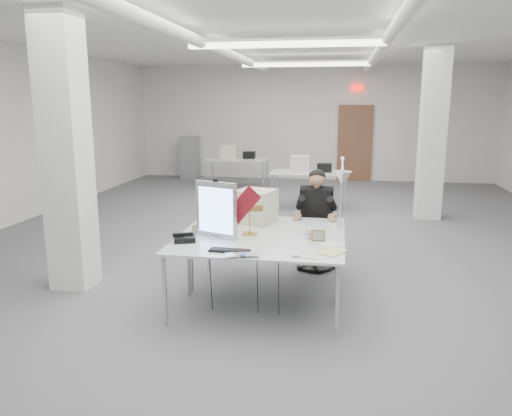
{
  "coord_description": "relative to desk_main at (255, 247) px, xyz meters",
  "views": [
    {
      "loc": [
        0.83,
        -7.31,
        2.19
      ],
      "look_at": [
        -0.08,
        -2.0,
        1.04
      ],
      "focal_mm": 35.0,
      "sensor_mm": 36.0,
      "label": 1
    }
  ],
  "objects": [
    {
      "name": "mouse",
      "position": [
        0.44,
        -0.3,
        0.03
      ],
      "size": [
        0.09,
        0.06,
        0.03
      ],
      "primitive_type": "ellipsoid",
      "rotation": [
        0.0,
        0.0,
        -0.09
      ],
      "color": "#B1B1B6",
      "rests_on": "desk_main"
    },
    {
      "name": "bankers_lamp",
      "position": [
        -0.13,
        0.42,
        0.19
      ],
      "size": [
        0.32,
        0.15,
        0.35
      ],
      "primitive_type": null,
      "rotation": [
        0.0,
        0.0,
        0.1
      ],
      "color": "gold",
      "rests_on": "desk_main"
    },
    {
      "name": "pennant",
      "position": [
        -0.17,
        0.21,
        0.38
      ],
      "size": [
        0.41,
        0.1,
        0.45
      ],
      "primitive_type": "cube",
      "rotation": [
        0.0,
        -0.87,
        -0.21
      ],
      "color": "maroon",
      "rests_on": "monitor"
    },
    {
      "name": "monitor",
      "position": [
        -0.47,
        0.25,
        0.32
      ],
      "size": [
        0.48,
        0.21,
        0.61
      ],
      "primitive_type": "cube",
      "rotation": [
        0.0,
        0.0,
        -0.34
      ],
      "color": "silver",
      "rests_on": "desk_main"
    },
    {
      "name": "picture_frame_right",
      "position": [
        0.62,
        0.3,
        0.07
      ],
      "size": [
        0.15,
        0.05,
        0.12
      ],
      "primitive_type": "cube",
      "rotation": [
        -0.21,
        0.0,
        0.09
      ],
      "color": "#A06F45",
      "rests_on": "desk_main"
    },
    {
      "name": "desk_clock",
      "position": [
        0.53,
        0.37,
        0.06
      ],
      "size": [
        0.1,
        0.04,
        0.1
      ],
      "primitive_type": "cylinder",
      "rotation": [
        1.57,
        0.0,
        -0.1
      ],
      "color": "#B4B4B9",
      "rests_on": "desk_main"
    },
    {
      "name": "paper_stack_a",
      "position": [
        0.54,
        -0.19,
        0.02
      ],
      "size": [
        0.21,
        0.31,
        0.01
      ],
      "primitive_type": "cube",
      "rotation": [
        0.0,
        0.0,
        0.0
      ],
      "color": "silver",
      "rests_on": "desk_main"
    },
    {
      "name": "paper_stack_c",
      "position": [
        0.77,
        0.18,
        0.02
      ],
      "size": [
        0.22,
        0.23,
        0.01
      ],
      "primitive_type": "cube",
      "rotation": [
        0.0,
        0.0,
        -0.83
      ],
      "color": "silver",
      "rests_on": "desk_main"
    },
    {
      "name": "keyboard",
      "position": [
        -0.22,
        -0.24,
        0.02
      ],
      "size": [
        0.4,
        0.15,
        0.02
      ],
      "primitive_type": "cube",
      "rotation": [
        0.0,
        0.0,
        -0.05
      ],
      "color": "black",
      "rests_on": "desk_main"
    },
    {
      "name": "laptop",
      "position": [
        -0.05,
        -0.42,
        0.03
      ],
      "size": [
        0.37,
        0.29,
        0.03
      ],
      "primitive_type": "imported",
      "rotation": [
        0.0,
        0.0,
        0.28
      ],
      "color": "silver",
      "rests_on": "desk_main"
    },
    {
      "name": "architect_lamp",
      "position": [
        0.85,
        0.65,
        0.51
      ],
      "size": [
        0.28,
        0.78,
        1.0
      ],
      "primitive_type": null,
      "rotation": [
        0.0,
        0.0,
        -0.02
      ],
      "color": "silver",
      "rests_on": "desk_second"
    },
    {
      "name": "picture_frame_left",
      "position": [
        -0.71,
        0.37,
        0.06
      ],
      "size": [
        0.12,
        0.09,
        0.1
      ],
      "primitive_type": "cube",
      "rotation": [
        -0.21,
        0.0,
        0.54
      ],
      "color": "olive",
      "rests_on": "desk_main"
    },
    {
      "name": "desk_phone",
      "position": [
        -0.76,
        0.04,
        0.04
      ],
      "size": [
        0.27,
        0.26,
        0.05
      ],
      "primitive_type": "cube",
      "rotation": [
        0.0,
        0.0,
        0.34
      ],
      "color": "black",
      "rests_on": "desk_main"
    },
    {
      "name": "desk_main",
      "position": [
        0.0,
        0.0,
        0.0
      ],
      "size": [
        1.8,
        0.9,
        0.02
      ],
      "primitive_type": "cube",
      "color": "silver",
      "rests_on": "room_shell"
    },
    {
      "name": "paper_stack_b",
      "position": [
        0.78,
        -0.09,
        0.02
      ],
      "size": [
        0.3,
        0.34,
        0.01
      ],
      "primitive_type": "cube",
      "rotation": [
        0.0,
        0.0,
        -0.47
      ],
      "color": "#DAD982",
      "rests_on": "desk_main"
    },
    {
      "name": "beige_monitor",
      "position": [
        -0.16,
        1.0,
        0.21
      ],
      "size": [
        0.52,
        0.5,
        0.4
      ],
      "primitive_type": "cube",
      "rotation": [
        0.0,
        0.0,
        -0.3
      ],
      "color": "beige",
      "rests_on": "desk_second"
    },
    {
      "name": "filing_cabinet",
      "position": [
        -3.5,
        9.15,
        -0.14
      ],
      "size": [
        0.45,
        0.55,
        1.2
      ],
      "primitive_type": "cube",
      "color": "gray",
      "rests_on": "room_shell"
    },
    {
      "name": "seated_person",
      "position": [
        0.54,
        1.57,
        0.16
      ],
      "size": [
        0.57,
        0.7,
        0.99
      ],
      "primitive_type": null,
      "rotation": [
        0.0,
        0.0,
        -0.07
      ],
      "color": "black",
      "rests_on": "office_chair"
    },
    {
      "name": "bg_desk_b",
      "position": [
        -1.8,
        7.7,
        0.0
      ],
      "size": [
        1.6,
        0.8,
        0.02
      ],
      "primitive_type": "cube",
      "color": "silver",
      "rests_on": "room_shell"
    },
    {
      "name": "room_shell",
      "position": [
        0.04,
        2.63,
        0.95
      ],
      "size": [
        10.04,
        14.04,
        3.24
      ],
      "color": "#57575A",
      "rests_on": "ground"
    },
    {
      "name": "desk_second",
      "position": [
        0.0,
        0.9,
        0.0
      ],
      "size": [
        1.8,
        0.9,
        0.02
      ],
      "primitive_type": "cube",
      "color": "silver",
      "rests_on": "room_shell"
    },
    {
      "name": "bg_desk_a",
      "position": [
        0.2,
        5.5,
        0.0
      ],
      "size": [
        1.6,
        0.8,
        0.02
      ],
      "primitive_type": "cube",
      "color": "silver",
      "rests_on": "room_shell"
    },
    {
      "name": "office_chair",
      "position": [
        0.54,
        1.62,
        -0.2
      ],
      "size": [
        0.57,
        0.57,
        1.08
      ],
      "primitive_type": null,
      "rotation": [
        0.0,
        0.0,
        -0.07
      ],
      "color": "black",
      "rests_on": "room_shell"
    }
  ]
}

